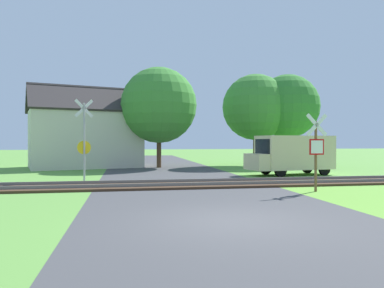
{
  "coord_description": "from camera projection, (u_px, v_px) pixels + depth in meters",
  "views": [
    {
      "loc": [
        -2.54,
        -8.62,
        1.93
      ],
      "look_at": [
        0.5,
        8.29,
        1.8
      ],
      "focal_mm": 35.0,
      "sensor_mm": 36.0,
      "label": 1
    }
  ],
  "objects": [
    {
      "name": "ground_plane",
      "position": [
        233.0,
        222.0,
        8.95
      ],
      "size": [
        160.0,
        160.0,
        0.0
      ],
      "primitive_type": "plane",
      "color": "#5B933D"
    },
    {
      "name": "road_asphalt",
      "position": [
        213.0,
        207.0,
        10.92
      ],
      "size": [
        7.56,
        80.0,
        0.01
      ],
      "primitive_type": "cube",
      "color": "#424244",
      "rests_on": "ground"
    },
    {
      "name": "rail_track",
      "position": [
        185.0,
        185.0,
        16.13
      ],
      "size": [
        60.0,
        2.6,
        0.22
      ],
      "color": "#422D1E",
      "rests_on": "ground"
    },
    {
      "name": "stop_sign_near",
      "position": [
        316.0,
        148.0,
        14.24
      ],
      "size": [
        0.88,
        0.15,
        2.99
      ],
      "rotation": [
        0.0,
        0.0,
        3.18
      ],
      "color": "brown",
      "rests_on": "ground"
    },
    {
      "name": "crossing_sign_far",
      "position": [
        84.0,
        138.0,
        17.71
      ],
      "size": [
        0.85,
        0.26,
        3.93
      ],
      "rotation": [
        0.0,
        0.0,
        0.26
      ],
      "color": "#9E9EA5",
      "rests_on": "ground"
    },
    {
      "name": "house",
      "position": [
        85.0,
        137.0,
        27.68
      ],
      "size": [
        9.09,
        7.21,
        6.04
      ],
      "rotation": [
        0.0,
        0.0,
        0.27
      ],
      "color": "beige",
      "rests_on": "ground"
    },
    {
      "name": "tree_center",
      "position": [
        159.0,
        105.0,
        27.35
      ],
      "size": [
        5.54,
        5.54,
        7.33
      ],
      "color": "#513823",
      "rests_on": "ground"
    },
    {
      "name": "tree_right",
      "position": [
        255.0,
        107.0,
        29.24
      ],
      "size": [
        5.15,
        5.15,
        7.17
      ],
      "color": "#513823",
      "rests_on": "ground"
    },
    {
      "name": "tree_far",
      "position": [
        287.0,
        106.0,
        29.4
      ],
      "size": [
        5.0,
        5.0,
        7.17
      ],
      "color": "#513823",
      "rests_on": "ground"
    },
    {
      "name": "mail_truck",
      "position": [
        292.0,
        153.0,
        21.31
      ],
      "size": [
        5.13,
        2.59,
        2.24
      ],
      "rotation": [
        0.0,
        0.0,
        1.73
      ],
      "color": "beige",
      "rests_on": "ground"
    }
  ]
}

